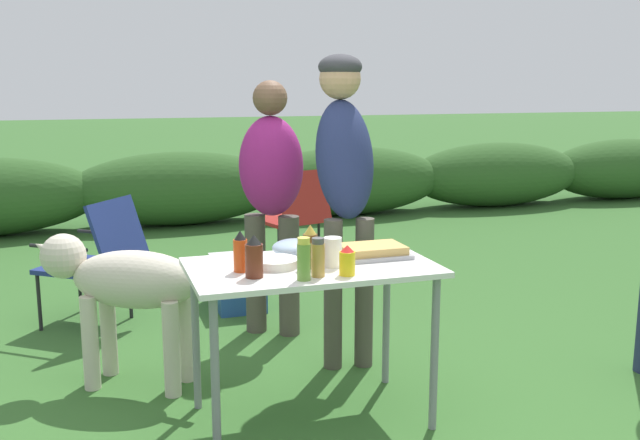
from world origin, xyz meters
name	(u,v)px	position (x,y,z in m)	size (l,w,h in m)	color
ground_plane	(312,418)	(0.00, 0.00, 0.00)	(60.00, 60.00, 0.00)	#336028
shrub_hedge	(179,188)	(0.00, 4.91, 0.40)	(14.40, 0.90, 0.81)	#2D5623
folding_table	(311,281)	(0.00, 0.00, 0.66)	(1.10, 0.64, 0.74)	silver
food_tray	(372,251)	(0.32, 0.05, 0.77)	(0.33, 0.24, 0.06)	#9E9EA3
plate_stack	(275,263)	(-0.16, 0.01, 0.76)	(0.21, 0.21, 0.04)	white
mixing_bowl	(295,248)	(-0.02, 0.18, 0.78)	(0.22, 0.22, 0.08)	#99B2CC
paper_cup_stack	(333,252)	(0.08, -0.06, 0.81)	(0.08, 0.08, 0.13)	white
relish_jar	(304,259)	(-0.10, -0.23, 0.83)	(0.06, 0.06, 0.18)	olive
spice_jar	(318,258)	(-0.03, -0.20, 0.82)	(0.06, 0.06, 0.17)	#B2893D
beer_bottle	(310,247)	(-0.02, -0.05, 0.83)	(0.06, 0.06, 0.19)	brown
mustard_bottle	(347,261)	(0.09, -0.22, 0.80)	(0.07, 0.07, 0.13)	yellow
bbq_sauce_bottle	(254,257)	(-0.29, -0.13, 0.83)	(0.08, 0.08, 0.18)	#562314
hot_sauce_bottle	(240,252)	(-0.33, -0.02, 0.83)	(0.06, 0.06, 0.18)	#CC4214
standing_person_in_olive_jacket	(344,165)	(0.40, 0.66, 1.10)	(0.37, 0.50, 1.70)	#4C473D
standing_person_in_dark_puffer	(271,187)	(0.12, 1.19, 0.92)	(0.49, 0.46, 1.56)	#4C473D
dog	(124,285)	(-0.79, 0.67, 0.53)	(0.97, 0.62, 0.78)	beige
camp_chair_green_behind_table	(98,255)	(-0.91, 1.65, 0.47)	(0.75, 0.72, 0.83)	navy
camp_chair_near_hedge	(293,212)	(0.70, 2.75, 0.47)	(0.61, 0.70, 0.83)	maroon
cooler_box	(237,282)	(0.01, 1.79, 0.17)	(0.32, 0.48, 0.34)	#234C93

